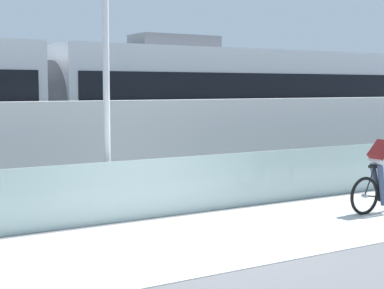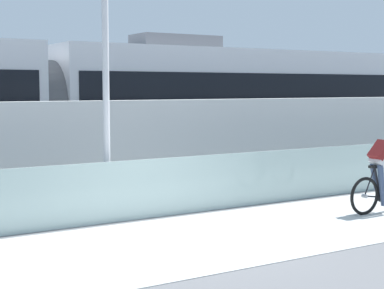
% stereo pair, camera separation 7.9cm
% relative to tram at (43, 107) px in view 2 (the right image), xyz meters
% --- Properties ---
extents(ground_plane, '(200.00, 200.00, 0.00)m').
position_rel_tram_xyz_m(ground_plane, '(0.14, -6.85, -1.89)').
color(ground_plane, slate).
extents(bike_path_deck, '(32.00, 3.20, 0.01)m').
position_rel_tram_xyz_m(bike_path_deck, '(0.14, -6.85, -1.89)').
color(bike_path_deck, beige).
rests_on(bike_path_deck, ground).
extents(glass_parapet, '(32.00, 0.05, 1.08)m').
position_rel_tram_xyz_m(glass_parapet, '(0.14, -5.00, -1.35)').
color(glass_parapet, '#ADC6C1').
rests_on(glass_parapet, ground).
extents(concrete_barrier_wall, '(32.00, 0.36, 2.11)m').
position_rel_tram_xyz_m(concrete_barrier_wall, '(0.14, -3.20, -0.84)').
color(concrete_barrier_wall, silver).
rests_on(concrete_barrier_wall, ground).
extents(tram_rail_near, '(32.00, 0.08, 0.01)m').
position_rel_tram_xyz_m(tram_rail_near, '(0.14, -0.72, -1.89)').
color(tram_rail_near, '#595654').
rests_on(tram_rail_near, ground).
extents(tram_rail_far, '(32.00, 0.08, 0.01)m').
position_rel_tram_xyz_m(tram_rail_far, '(0.14, 0.72, -1.89)').
color(tram_rail_far, '#595654').
rests_on(tram_rail_far, ground).
extents(tram, '(22.56, 2.54, 3.81)m').
position_rel_tram_xyz_m(tram, '(0.00, 0.00, 0.00)').
color(tram, silver).
rests_on(tram, ground).
extents(lamp_post_antenna, '(0.28, 0.28, 5.20)m').
position_rel_tram_xyz_m(lamp_post_antenna, '(-0.28, -4.70, 1.40)').
color(lamp_post_antenna, gray).
rests_on(lamp_post_antenna, ground).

